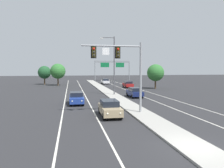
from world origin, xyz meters
name	(u,v)px	position (x,y,z in m)	size (l,w,h in m)	color
ground_plane	(195,149)	(0.00, 0.00, 0.00)	(260.00, 260.00, 0.00)	#28282B
median_island	(123,102)	(0.00, 18.00, 0.07)	(2.40, 110.00, 0.15)	#9E9B93
lane_stripe_oncoming_center	(86,96)	(-4.70, 25.00, 0.00)	(0.14, 100.00, 0.01)	silver
lane_stripe_receding_center	(140,95)	(4.70, 25.00, 0.00)	(0.14, 100.00, 0.01)	silver
edge_stripe_left	(65,97)	(-8.00, 25.00, 0.00)	(0.14, 100.00, 0.01)	silver
edge_stripe_right	(157,95)	(8.00, 25.00, 0.00)	(0.14, 100.00, 0.01)	silver
overhead_signal_mast	(123,63)	(-1.92, 10.28, 5.28)	(6.21, 0.44, 7.20)	gray
street_lamp_median	(113,62)	(0.12, 25.89, 5.79)	(2.58, 0.28, 10.00)	#4C4C51
car_oncoming_tan	(110,108)	(-3.38, 9.54, 0.82)	(1.84, 4.48, 1.58)	tan
car_oncoming_blue	(76,98)	(-6.42, 17.53, 0.82)	(1.86, 4.48, 1.58)	navy
car_receding_navy	(135,92)	(3.11, 22.71, 0.82)	(1.83, 4.48, 1.58)	#141E4C
car_receding_red	(128,84)	(6.53, 39.86, 0.82)	(1.87, 4.49, 1.58)	maroon
car_receding_white	(105,81)	(2.99, 52.71, 0.82)	(1.88, 4.49, 1.58)	silver
highway_sign_gantry	(112,64)	(8.20, 68.80, 6.16)	(13.28, 0.42, 7.50)	gray
tree_far_left_c	(44,72)	(-14.51, 54.06, 3.49)	(3.70, 3.70, 5.36)	#4C3823
tree_far_right_a	(156,73)	(12.03, 36.02, 3.67)	(3.89, 3.89, 5.63)	#4C3823
tree_far_left_a	(58,71)	(-10.52, 49.73, 3.88)	(4.11, 4.11, 5.94)	#4C3823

